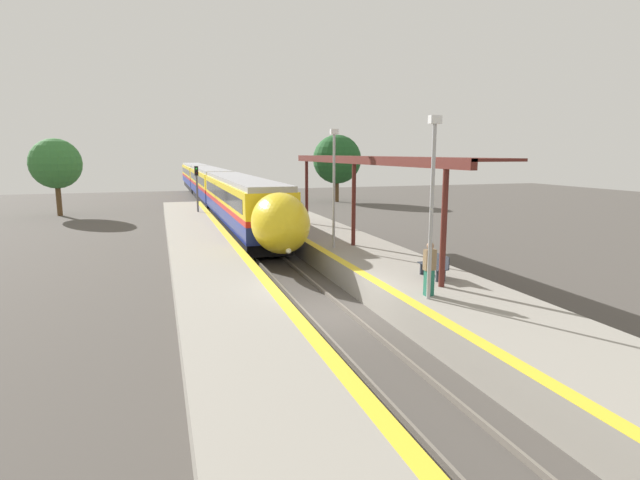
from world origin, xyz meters
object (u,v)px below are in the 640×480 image
train (211,184)px  platform_bench (435,265)px  person_waiting (429,268)px  lamppost_near (432,197)px  railway_signal (197,189)px  lamppost_mid (334,181)px

train → platform_bench: bearing=-84.0°
person_waiting → lamppost_near: (-0.18, -0.30, 2.27)m
train → person_waiting: 40.45m
train → platform_bench: (4.06, -38.38, -0.72)m
railway_signal → lamppost_mid: bearing=-73.7°
railway_signal → lamppost_near: (4.99, -25.92, 1.44)m
platform_bench → train: bearing=96.0°
person_waiting → railway_signal: size_ratio=0.38×
train → platform_bench: size_ratio=45.04×
lamppost_near → train: bearing=93.5°
platform_bench → lamppost_near: 3.85m
train → platform_bench: 38.60m
lamppost_mid → lamppost_near: bearing=-90.0°
platform_bench → lamppost_mid: bearing=103.5°
train → lamppost_near: lamppost_near is taller
train → railway_signal: bearing=-99.6°
train → person_waiting: (2.69, -40.36, -0.30)m
lamppost_near → lamppost_mid: same height
railway_signal → lamppost_near: size_ratio=0.81×
platform_bench → person_waiting: person_waiting is taller
person_waiting → railway_signal: (-5.18, 25.61, 0.83)m
railway_signal → lamppost_mid: (4.99, -17.12, 1.44)m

